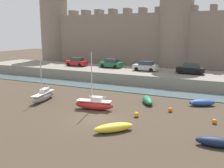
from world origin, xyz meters
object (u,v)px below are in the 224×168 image
mooring_buoy_near_shore (214,121)px  car_quay_east (146,66)px  rowboat_foreground_right (148,100)px  car_quay_west (191,69)px  rowboat_foreground_left (202,102)px  car_quay_centre_west (76,62)px  mooring_buoy_mid_mud (136,114)px  mooring_buoy_off_centre (170,110)px  sailboat_near_channel_right (94,104)px  rowboat_near_channel_left (216,142)px  sailboat_foreground_centre (43,96)px  car_quay_centre_east (111,63)px  rowboat_midflat_right (114,127)px

mooring_buoy_near_shore → car_quay_east: size_ratio=0.11×
rowboat_foreground_right → car_quay_west: 13.72m
rowboat_foreground_left → car_quay_centre_west: bearing=154.1°
mooring_buoy_mid_mud → mooring_buoy_off_centre: mooring_buoy_mid_mud is taller
sailboat_near_channel_right → car_quay_east: bearing=92.0°
sailboat_near_channel_right → car_quay_west: size_ratio=1.47×
rowboat_foreground_left → mooring_buoy_mid_mud: 8.62m
rowboat_near_channel_left → mooring_buoy_off_centre: size_ratio=6.16×
rowboat_foreground_left → mooring_buoy_mid_mud: rowboat_foreground_left is taller
mooring_buoy_near_shore → car_quay_east: bearing=125.8°
rowboat_foreground_right → car_quay_west: size_ratio=0.80×
mooring_buoy_off_centre → rowboat_foreground_left: bearing=55.9°
sailboat_foreground_centre → sailboat_near_channel_right: bearing=-3.8°
sailboat_near_channel_right → mooring_buoy_mid_mud: 4.93m
rowboat_near_channel_left → car_quay_centre_west: 35.21m
sailboat_near_channel_right → car_quay_west: bearing=69.8°
rowboat_foreground_left → mooring_buoy_near_shore: 5.90m
sailboat_near_channel_right → car_quay_centre_west: size_ratio=1.47×
rowboat_near_channel_left → sailboat_near_channel_right: 13.07m
mooring_buoy_off_centre → rowboat_foreground_right: bearing=146.4°
car_quay_east → car_quay_centre_west: bearing=179.0°
mooring_buoy_off_centre → car_quay_west: size_ratio=0.11×
sailboat_near_channel_right → car_quay_west: sailboat_near_channel_right is taller
rowboat_near_channel_left → car_quay_west: (-5.73, 22.25, 2.10)m
mooring_buoy_near_shore → mooring_buoy_off_centre: mooring_buoy_off_centre is taller
sailboat_near_channel_right → mooring_buoy_off_centre: bearing=20.0°
rowboat_foreground_right → car_quay_centre_east: 18.83m
sailboat_foreground_centre → car_quay_centre_west: 19.50m
rowboat_near_channel_left → car_quay_east: size_ratio=0.70×
mooring_buoy_near_shore → mooring_buoy_mid_mud: 7.08m
rowboat_foreground_left → mooring_buoy_off_centre: (-2.61, -3.84, -0.15)m
car_quay_east → car_quay_centre_west: (-13.90, 0.23, 0.00)m
rowboat_foreground_right → rowboat_near_channel_left: size_ratio=1.14×
rowboat_foreground_right → car_quay_east: (-4.94, 13.44, 2.06)m
rowboat_near_channel_left → mooring_buoy_off_centre: (-4.97, 6.81, -0.14)m
mooring_buoy_off_centre → car_quay_east: 17.65m
rowboat_foreground_right → car_quay_west: car_quay_west is taller
sailboat_near_channel_right → car_quay_centre_east: size_ratio=1.47×
rowboat_midflat_right → mooring_buoy_off_centre: size_ratio=6.83×
mooring_buoy_mid_mud → mooring_buoy_off_centre: 3.98m
rowboat_foreground_left → sailboat_near_channel_right: size_ratio=0.52×
rowboat_foreground_right → sailboat_foreground_centre: size_ratio=0.60×
rowboat_midflat_right → sailboat_near_channel_right: sailboat_near_channel_right is taller
rowboat_foreground_left → rowboat_near_channel_left: bearing=-77.5°
rowboat_near_channel_left → mooring_buoy_near_shore: size_ratio=6.38×
sailboat_near_channel_right → mooring_buoy_mid_mud: bearing=-4.3°
rowboat_foreground_left → mooring_buoy_off_centre: rowboat_foreground_left is taller
mooring_buoy_near_shore → rowboat_midflat_right: bearing=-141.8°
car_quay_centre_west → rowboat_foreground_right: bearing=-36.0°
sailboat_near_channel_right → car_quay_east: size_ratio=1.47×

